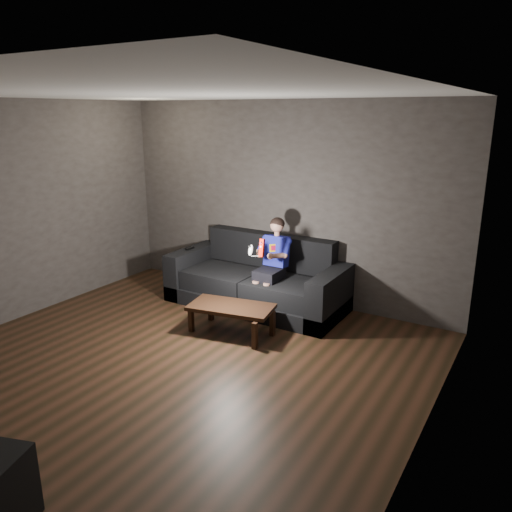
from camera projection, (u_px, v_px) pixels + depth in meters
The scene contains 11 objects.
floor at pixel (165, 370), 5.11m from camera, with size 5.00×5.00×0.00m, color black.
back_wall at pixel (283, 203), 6.78m from camera, with size 5.00×0.04×2.70m, color #36302E.
left_wall at pixel (0, 215), 5.97m from camera, with size 0.04×5.00×2.70m, color #36302E.
right_wall at pixel (429, 289), 3.49m from camera, with size 0.04×5.00×2.70m, color #36302E.
ceiling at pixel (150, 93), 4.35m from camera, with size 5.00×5.00×0.02m, color silver.
sofa at pixel (258, 284), 6.75m from camera, with size 2.39×1.03×0.92m.
child at pixel (273, 256), 6.43m from camera, with size 0.45×0.55×1.10m.
wii_remote_red at pixel (262, 248), 5.97m from camera, with size 0.06×0.08×0.22m.
nunchuk_white at pixel (251, 250), 6.07m from camera, with size 0.07×0.10×0.15m.
wii_remote_black at pixel (190, 248), 7.11m from camera, with size 0.05×0.15×0.03m.
coffee_table at pixel (231, 309), 5.85m from camera, with size 1.05×0.67×0.36m.
Camera 1 is at (3.16, -3.44, 2.54)m, focal length 35.00 mm.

